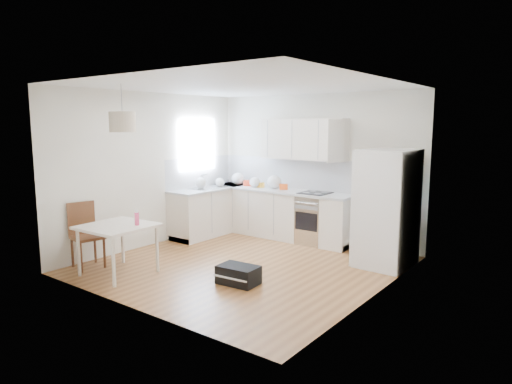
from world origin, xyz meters
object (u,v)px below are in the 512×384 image
dining_chair (87,236)px  dining_table (117,230)px  gym_bag (238,275)px  refrigerator (388,208)px

dining_chair → dining_table: bearing=19.6°
gym_bag → dining_table: bearing=-160.9°
dining_table → dining_chair: dining_chair is taller
dining_chair → gym_bag: bearing=31.3°
refrigerator → dining_table: (-2.92, -2.74, -0.24)m
refrigerator → dining_table: bearing=-135.1°
dining_chair → gym_bag: size_ratio=1.81×
dining_chair → gym_bag: dining_chair is taller
dining_chair → gym_bag: 2.43m
refrigerator → dining_chair: 4.55m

